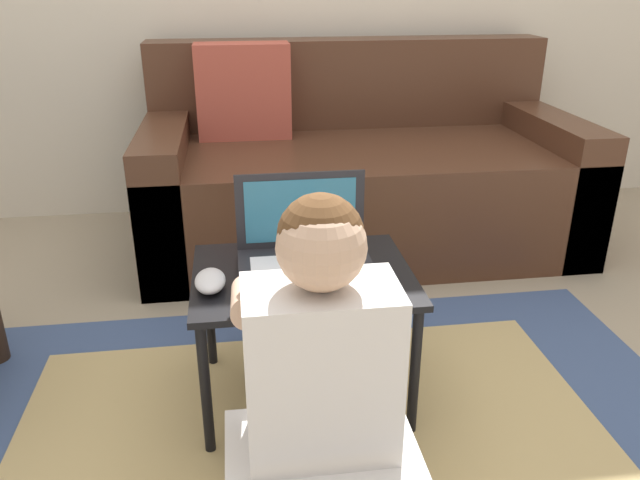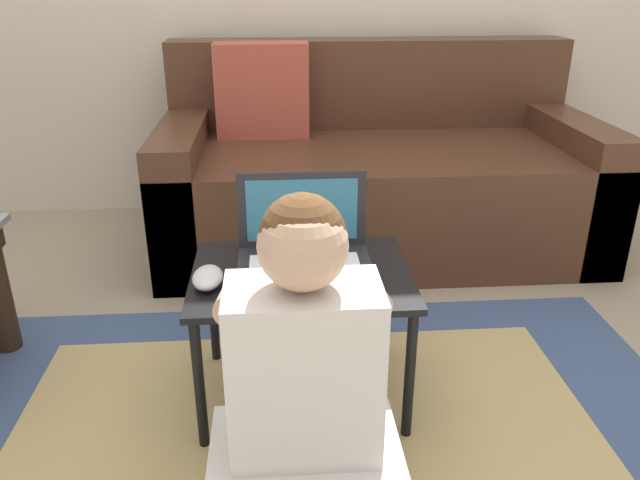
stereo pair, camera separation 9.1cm
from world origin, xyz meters
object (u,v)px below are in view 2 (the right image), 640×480
Objects in this scene: couch at (373,175)px; laptop at (304,252)px; laptop_desk at (301,288)px; person_seated at (304,401)px; computer_mouse at (208,277)px.

couch is 1.05m from laptop.
laptop_desk is 1.63× the size of laptop.
laptop_desk is 0.75× the size of person_seated.
laptop is 0.45m from person_seated.
laptop_desk is at bearing -108.02° from couch.
computer_mouse is (-0.55, -1.07, 0.11)m from couch.
couch is at bearing 71.98° from laptop_desk.
person_seated is at bearing -92.84° from laptop.
computer_mouse is (-0.21, -0.05, 0.06)m from laptop_desk.
couch is 14.31× the size of computer_mouse.
couch is 1.46m from person_seated.
person_seated is (-0.01, -0.40, -0.02)m from laptop_desk.
laptop is (-0.33, -0.99, 0.12)m from couch.
person_seated reaches higher than laptop.
couch is 5.17× the size of laptop.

